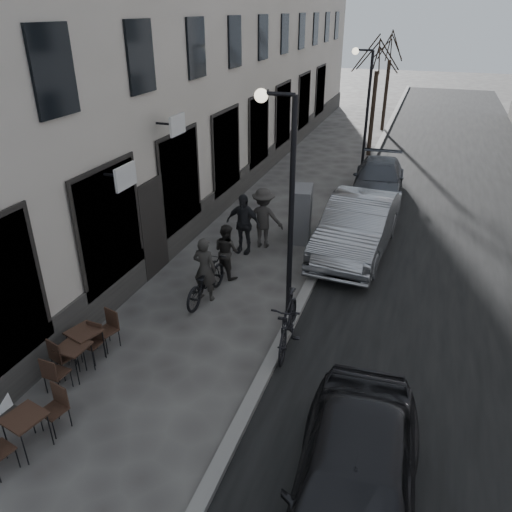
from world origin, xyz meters
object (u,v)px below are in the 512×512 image
Objects in this scene: utility_cabinet at (301,214)px; moped at (288,322)px; pedestrian_far at (243,224)px; streetlamp_near at (284,185)px; tree_near at (379,53)px; pedestrian_mid at (263,218)px; bistro_set_a at (27,429)px; bistro_set_c at (86,342)px; tree_far at (391,45)px; bicycle at (205,281)px; pedestrian_near at (226,251)px; car_mid at (357,226)px; bistro_set_b at (75,357)px; streetlamp_far at (364,98)px; car_far at (378,179)px; car_near at (354,488)px.

moped is (1.15, -5.50, -0.22)m from utility_cabinet.
streetlamp_near is at bearing -49.78° from pedestrian_far.
pedestrian_mid is (-1.62, -11.69, -3.75)m from tree_near.
streetlamp_near is 3.50× the size of bistro_set_a.
streetlamp_near is 4.07m from pedestrian_far.
tree_near is 3.17× the size of pedestrian_far.
bistro_set_c is at bearing -160.17° from moped.
pedestrian_mid is (1.15, 8.66, 0.49)m from bistro_set_a.
tree_far is 3.42× the size of utility_cabinet.
pedestrian_near is at bearing -89.60° from bicycle.
car_mid is (3.11, 3.87, 0.32)m from bicycle.
tree_near is at bearing -90.00° from tree_far.
tree_near is 20.97m from bistro_set_a.
pedestrian_far reaches higher than utility_cabinet.
streetlamp_far is at bearing 81.78° from bistro_set_b.
bistro_set_c is at bearing -118.83° from car_mid.
car_far reaches higher than bistro_set_a.
pedestrian_mid is at bearing 91.86° from bistro_set_c.
utility_cabinet is (-0.70, -16.78, -3.83)m from tree_far.
pedestrian_mid is (-1.62, -17.69, -3.75)m from tree_far.
bistro_set_a is 14.95m from car_far.
car_mid is 2.47× the size of moped.
pedestrian_near is (-1.88, -10.80, -2.41)m from streetlamp_far.
bicycle is 0.44× the size of car_near.
moped is at bearing 107.08° from pedestrian_mid.
pedestrian_mid is at bearing 95.13° from bistro_set_a.
moped is at bearing -87.75° from streetlamp_far.
moped is (-0.65, -5.10, -0.22)m from car_mid.
car_far is at bearing 92.49° from car_near.
bicycle is at bearing 83.37° from bistro_set_c.
car_mid is at bearing 74.02° from bistro_set_c.
bicycle is (-1.31, -4.28, -0.33)m from utility_cabinet.
tree_near is 1.26× the size of car_far.
car_near is 8.91m from car_mid.
tree_far is at bearing 85.77° from bistro_set_b.
utility_cabinet is at bearing 171.05° from car_mid.
pedestrian_near is 3.46m from moped.
streetlamp_near is at bearing -90.28° from tree_near.
pedestrian_near is (0.05, 1.26, 0.24)m from bicycle.
pedestrian_far is 3.33m from car_mid.
pedestrian_mid is (1.61, 6.85, 0.50)m from bistro_set_b.
pedestrian_mid is (-0.92, -0.90, 0.08)m from utility_cabinet.
car_far is at bearing -105.90° from bicycle.
pedestrian_mid is 2.77m from car_mid.
car_mid is 5.14m from moped.
bistro_set_c is at bearing 115.76° from bistro_set_a.
bicycle is 0.95× the size of moped.
streetlamp_near is 1.01× the size of car_mid.
bistro_set_a is (-2.70, -5.35, -2.73)m from streetlamp_near.
bistro_set_a is (-2.78, -20.35, -4.24)m from tree_near.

